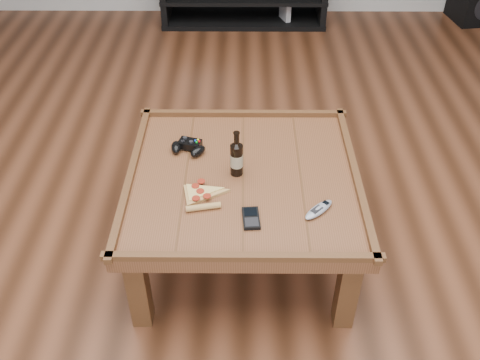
{
  "coord_description": "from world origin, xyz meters",
  "views": [
    {
      "loc": [
        -0.0,
        -1.8,
        1.9
      ],
      "look_at": [
        -0.01,
        -0.12,
        0.52
      ],
      "focal_mm": 40.0,
      "sensor_mm": 36.0,
      "label": 1
    }
  ],
  "objects_px": {
    "coffee_table": "(243,186)",
    "remote_control": "(319,210)",
    "beer_bottle": "(237,157)",
    "pizza_slice": "(201,195)",
    "game_controller": "(188,147)",
    "game_console": "(285,13)",
    "smartphone": "(251,218)"
  },
  "relations": [
    {
      "from": "remote_control",
      "to": "game_controller",
      "type": "bearing_deg",
      "value": -171.25
    },
    {
      "from": "beer_bottle",
      "to": "remote_control",
      "type": "height_order",
      "value": "beer_bottle"
    },
    {
      "from": "game_console",
      "to": "coffee_table",
      "type": "bearing_deg",
      "value": -118.33
    },
    {
      "from": "beer_bottle",
      "to": "game_controller",
      "type": "xyz_separation_m",
      "value": [
        -0.22,
        0.16,
        -0.06
      ]
    },
    {
      "from": "pizza_slice",
      "to": "beer_bottle",
      "type": "bearing_deg",
      "value": 35.55
    },
    {
      "from": "smartphone",
      "to": "game_console",
      "type": "bearing_deg",
      "value": 79.41
    },
    {
      "from": "coffee_table",
      "to": "pizza_slice",
      "type": "height_order",
      "value": "pizza_slice"
    },
    {
      "from": "pizza_slice",
      "to": "game_controller",
      "type": "bearing_deg",
      "value": 92.4
    },
    {
      "from": "beer_bottle",
      "to": "game_console",
      "type": "bearing_deg",
      "value": 81.8
    },
    {
      "from": "game_controller",
      "to": "smartphone",
      "type": "height_order",
      "value": "game_controller"
    },
    {
      "from": "beer_bottle",
      "to": "pizza_slice",
      "type": "distance_m",
      "value": 0.23
    },
    {
      "from": "coffee_table",
      "to": "beer_bottle",
      "type": "height_order",
      "value": "beer_bottle"
    },
    {
      "from": "coffee_table",
      "to": "beer_bottle",
      "type": "distance_m",
      "value": 0.15
    },
    {
      "from": "coffee_table",
      "to": "remote_control",
      "type": "xyz_separation_m",
      "value": [
        0.3,
        -0.23,
        0.07
      ]
    },
    {
      "from": "coffee_table",
      "to": "game_controller",
      "type": "height_order",
      "value": "game_controller"
    },
    {
      "from": "beer_bottle",
      "to": "smartphone",
      "type": "relative_size",
      "value": 1.71
    },
    {
      "from": "pizza_slice",
      "to": "game_console",
      "type": "xyz_separation_m",
      "value": [
        0.53,
        2.83,
        -0.36
      ]
    },
    {
      "from": "smartphone",
      "to": "pizza_slice",
      "type": "bearing_deg",
      "value": 142.05
    },
    {
      "from": "coffee_table",
      "to": "remote_control",
      "type": "relative_size",
      "value": 7.06
    },
    {
      "from": "coffee_table",
      "to": "beer_bottle",
      "type": "xyz_separation_m",
      "value": [
        -0.03,
        0.02,
        0.15
      ]
    },
    {
      "from": "smartphone",
      "to": "remote_control",
      "type": "height_order",
      "value": "remote_control"
    },
    {
      "from": "game_console",
      "to": "game_controller",
      "type": "bearing_deg",
      "value": -124.41
    },
    {
      "from": "pizza_slice",
      "to": "smartphone",
      "type": "xyz_separation_m",
      "value": [
        0.21,
        -0.14,
        -0.0
      ]
    },
    {
      "from": "remote_control",
      "to": "game_console",
      "type": "xyz_separation_m",
      "value": [
        0.06,
        2.92,
        -0.36
      ]
    },
    {
      "from": "game_controller",
      "to": "pizza_slice",
      "type": "height_order",
      "value": "game_controller"
    },
    {
      "from": "game_console",
      "to": "smartphone",
      "type": "bearing_deg",
      "value": -117.04
    },
    {
      "from": "remote_control",
      "to": "beer_bottle",
      "type": "bearing_deg",
      "value": -171.41
    },
    {
      "from": "coffee_table",
      "to": "pizza_slice",
      "type": "relative_size",
      "value": 3.71
    },
    {
      "from": "beer_bottle",
      "to": "remote_control",
      "type": "xyz_separation_m",
      "value": [
        0.33,
        -0.24,
        -0.07
      ]
    },
    {
      "from": "game_controller",
      "to": "game_console",
      "type": "bearing_deg",
      "value": 93.02
    },
    {
      "from": "remote_control",
      "to": "game_console",
      "type": "distance_m",
      "value": 2.95
    },
    {
      "from": "smartphone",
      "to": "remote_control",
      "type": "xyz_separation_m",
      "value": [
        0.27,
        0.05,
        0.0
      ]
    }
  ]
}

